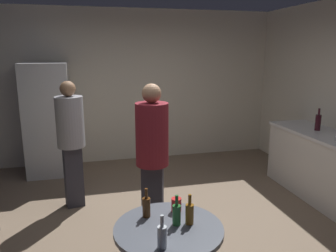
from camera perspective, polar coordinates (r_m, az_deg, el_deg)
The scene contains 13 objects.
ground_plane at distance 3.93m, azimuth -0.36°, elevation -18.19°, with size 5.20×5.20×0.10m, color #7A6651.
wall_back at distance 5.98m, azimuth -6.27°, elevation 6.83°, with size 5.32×0.06×2.70m, color silver.
refrigerator at distance 5.61m, azimuth -20.12°, elevation 1.05°, with size 0.70×0.68×1.80m.
kitchen_counter at distance 4.90m, azimuth 26.00°, elevation -6.60°, with size 0.64×1.98×0.90m.
wine_bottle_on_counter at distance 4.99m, azimuth 24.63°, elevation 0.63°, with size 0.08×0.08×0.31m.
foreground_table at distance 2.54m, azimuth 0.11°, elevation -19.20°, with size 0.80×0.80×0.73m.
beer_bottle_amber at distance 2.49m, azimuth 3.77°, elevation -14.87°, with size 0.06×0.06×0.23m.
beer_bottle_brown at distance 2.59m, azimuth -3.78°, elevation -13.78°, with size 0.06×0.06×0.23m.
beer_bottle_green at distance 2.48m, azimuth 1.51°, elevation -15.05°, with size 0.06×0.06×0.23m.
beer_bottle_clear at distance 2.22m, azimuth -1.04°, elevation -18.60°, with size 0.06×0.06×0.23m.
plastic_cup_red at distance 2.67m, azimuth 1.46°, elevation -13.54°, with size 0.08×0.08×0.11m, color red.
person_in_gray_shirt at distance 4.28m, azimuth -16.54°, elevation -1.54°, with size 0.41×0.41×1.63m.
person_in_maroon_shirt at distance 3.40m, azimuth -2.76°, elevation -4.27°, with size 0.43×0.43×1.67m.
Camera 1 is at (-0.78, -3.27, 1.98)m, focal length 35.06 mm.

